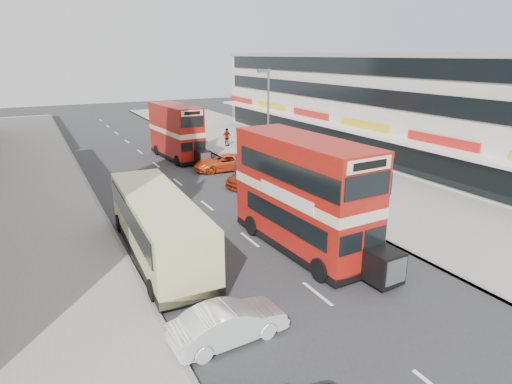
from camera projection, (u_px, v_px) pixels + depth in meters
ground at (349, 319)px, 15.74m from camera, size 160.00×160.00×0.00m
road_surface at (178, 182)px, 32.64m from camera, size 12.00×90.00×0.01m
pavement_right at (311, 163)px, 37.91m from camera, size 12.00×90.00×0.15m
kerb_left at (92, 193)px, 29.93m from camera, size 0.20×90.00×0.16m
kerb_right at (250, 171)px, 35.31m from camera, size 0.20×90.00×0.16m
commercial_row at (370, 103)px, 41.72m from camera, size 9.90×46.20×9.30m
street_lamp at (267, 116)px, 32.39m from camera, size 1.00×0.20×8.12m
bus_main at (303, 194)px, 20.69m from camera, size 3.06×9.70×5.32m
bus_second at (176, 132)px, 39.35m from camera, size 3.00×8.60×4.70m
coach at (158, 224)px, 20.30m from camera, size 2.98×10.37×2.73m
car_left_front at (229, 323)px, 14.41m from camera, size 4.07×1.64×1.31m
car_right_a at (258, 176)px, 31.64m from camera, size 5.19×2.53×1.45m
car_right_b at (223, 163)px, 35.72m from camera, size 4.93×2.58×1.32m
car_right_c at (189, 140)px, 45.38m from camera, size 3.70×1.78×1.22m
pedestrian_near at (321, 178)px, 30.01m from camera, size 0.75×0.71×1.69m
pedestrian_far at (227, 137)px, 44.50m from camera, size 1.14×0.62×1.84m
cyclist at (238, 174)px, 31.86m from camera, size 0.88×1.90×2.27m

